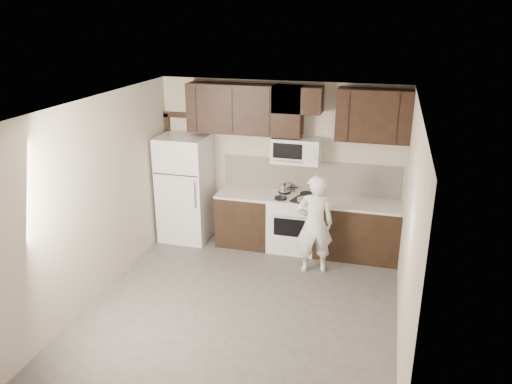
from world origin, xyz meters
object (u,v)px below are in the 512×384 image
at_px(microwave, 296,150).
at_px(refrigerator, 185,188).
at_px(stove, 293,223).
at_px(person, 315,224).

height_order(microwave, refrigerator, microwave).
relative_size(stove, refrigerator, 0.52).
distance_m(stove, microwave, 1.20).
xyz_separation_m(stove, refrigerator, (-1.85, -0.05, 0.44)).
distance_m(microwave, refrigerator, 2.00).
distance_m(stove, refrigerator, 1.90).
bearing_deg(refrigerator, microwave, 5.15).
bearing_deg(microwave, person, -60.24).
relative_size(microwave, person, 0.50).
relative_size(microwave, refrigerator, 0.42).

